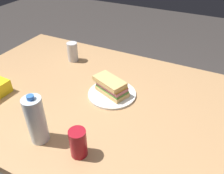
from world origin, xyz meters
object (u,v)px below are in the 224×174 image
(sandwich, at_px, (111,86))
(soda_can_red, at_px, (78,143))
(dining_table, at_px, (106,111))
(paper_plate, at_px, (112,94))
(soda_can_silver, at_px, (73,52))
(water_bottle_tall, at_px, (36,120))

(sandwich, xyz_separation_m, soda_can_red, (-0.06, 0.39, 0.01))
(dining_table, bearing_deg, paper_plate, -96.97)
(soda_can_red, relative_size, soda_can_silver, 1.00)
(paper_plate, xyz_separation_m, water_bottle_tall, (0.13, 0.40, 0.10))
(water_bottle_tall, bearing_deg, paper_plate, -108.08)
(paper_plate, bearing_deg, soda_can_silver, -29.48)
(soda_can_silver, bearing_deg, water_bottle_tall, 112.76)
(paper_plate, xyz_separation_m, sandwich, (0.00, 0.00, 0.05))
(paper_plate, distance_m, water_bottle_tall, 0.43)
(paper_plate, height_order, soda_can_silver, soda_can_silver)
(sandwich, distance_m, water_bottle_tall, 0.43)
(soda_can_red, xyz_separation_m, water_bottle_tall, (0.19, 0.01, 0.05))
(water_bottle_tall, bearing_deg, sandwich, -107.55)
(soda_can_red, distance_m, soda_can_silver, 0.76)
(dining_table, height_order, paper_plate, paper_plate)
(soda_can_red, height_order, soda_can_silver, same)
(sandwich, distance_m, soda_can_red, 0.40)
(sandwich, bearing_deg, dining_table, 87.47)
(sandwich, xyz_separation_m, water_bottle_tall, (0.13, 0.40, 0.05))
(soda_can_red, distance_m, water_bottle_tall, 0.19)
(dining_table, distance_m, soda_can_silver, 0.49)
(dining_table, height_order, sandwich, sandwich)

